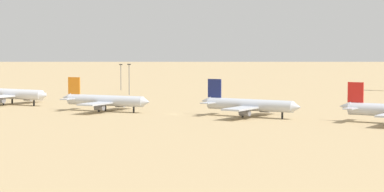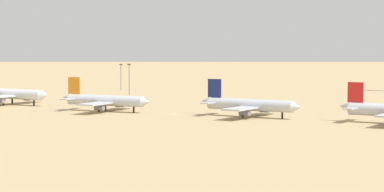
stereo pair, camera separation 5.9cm
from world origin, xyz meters
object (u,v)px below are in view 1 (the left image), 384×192
at_px(parked_jet_orange_2, 105,100).
at_px(parked_jet_navy_1, 10,94).
at_px(parked_jet_navy_3, 249,105).
at_px(light_pole_west, 121,75).
at_px(light_pole_east, 129,77).

bearing_deg(parked_jet_orange_2, parked_jet_navy_1, 168.03).
height_order(parked_jet_navy_1, parked_jet_navy_3, parked_jet_navy_1).
distance_m(light_pole_west, light_pole_east, 38.13).
relative_size(parked_jet_navy_1, light_pole_west, 2.90).
distance_m(parked_jet_navy_1, parked_jet_orange_2, 53.62).
height_order(parked_jet_navy_1, light_pole_west, light_pole_west).
xyz_separation_m(parked_jet_navy_3, light_pole_west, (-121.03, 105.38, 3.96)).
xyz_separation_m(parked_jet_orange_2, light_pole_west, (-65.00, 110.76, 4.05)).
bearing_deg(light_pole_west, parked_jet_orange_2, -59.59).
distance_m(parked_jet_orange_2, light_pole_west, 128.49).
bearing_deg(light_pole_east, parked_jet_orange_2, -63.23).
bearing_deg(parked_jet_navy_3, parked_jet_navy_1, -177.88).
height_order(parked_jet_navy_1, parked_jet_orange_2, parked_jet_navy_1).
relative_size(light_pole_west, light_pole_east, 0.92).
distance_m(parked_jet_navy_1, parked_jet_navy_3, 109.00).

